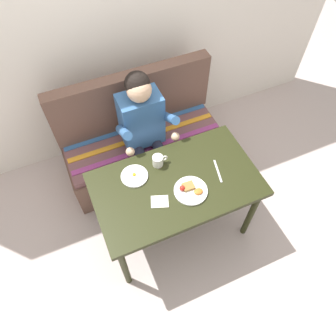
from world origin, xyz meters
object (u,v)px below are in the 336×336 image
(plate_breakfast, at_px, (190,190))
(plate_eggs, at_px, (134,176))
(napkin, at_px, (160,202))
(table, at_px, (176,189))
(coffee_mug, at_px, (158,160))
(couch, at_px, (142,143))
(knife, at_px, (218,171))
(person, at_px, (144,127))

(plate_breakfast, height_order, plate_eggs, plate_breakfast)
(napkin, bearing_deg, plate_eggs, 108.24)
(table, xyz_separation_m, napkin, (-0.17, -0.09, 0.09))
(table, relative_size, napkin, 10.01)
(plate_eggs, height_order, coffee_mug, coffee_mug)
(couch, distance_m, plate_eggs, 0.77)
(plate_breakfast, distance_m, plate_eggs, 0.42)
(table, bearing_deg, couch, 90.00)
(table, distance_m, plate_eggs, 0.32)
(coffee_mug, height_order, knife, coffee_mug)
(couch, height_order, person, person)
(table, bearing_deg, napkin, -150.70)
(plate_breakfast, bearing_deg, table, 121.61)
(couch, bearing_deg, plate_eggs, -113.39)
(table, xyz_separation_m, knife, (0.32, -0.03, 0.08))
(person, bearing_deg, knife, -61.19)
(coffee_mug, bearing_deg, plate_eggs, -170.32)
(person, relative_size, plate_eggs, 6.14)
(person, height_order, knife, person)
(couch, distance_m, coffee_mug, 0.72)
(coffee_mug, bearing_deg, person, 84.46)
(plate_breakfast, bearing_deg, napkin, 178.34)
(table, bearing_deg, plate_breakfast, -58.39)
(couch, height_order, plate_breakfast, couch)
(napkin, bearing_deg, couch, 78.87)
(napkin, xyz_separation_m, knife, (0.49, 0.07, -0.00))
(couch, height_order, plate_eggs, couch)
(couch, relative_size, coffee_mug, 12.20)
(plate_eggs, bearing_deg, person, 60.32)
(person, relative_size, napkin, 10.11)
(plate_eggs, bearing_deg, plate_breakfast, -40.48)
(coffee_mug, bearing_deg, table, -74.91)
(couch, relative_size, napkin, 12.01)
(plate_eggs, relative_size, knife, 0.99)
(couch, relative_size, knife, 7.20)
(person, xyz_separation_m, plate_breakfast, (0.08, -0.69, 0.00))
(plate_breakfast, relative_size, plate_eggs, 1.21)
(napkin, bearing_deg, table, 29.30)
(napkin, bearing_deg, coffee_mug, 69.24)
(knife, bearing_deg, napkin, -159.18)
(couch, distance_m, napkin, 0.96)
(plate_breakfast, distance_m, coffee_mug, 0.33)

